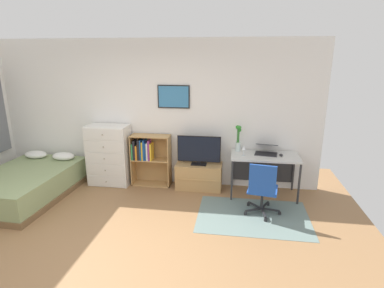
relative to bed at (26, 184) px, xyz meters
name	(u,v)px	position (x,y,z in m)	size (l,w,h in m)	color
ground_plane	(107,254)	(2.06, -1.37, -0.24)	(7.20, 7.20, 0.00)	#936B44
wall_back_with_posters	(155,113)	(2.07, 1.06, 1.11)	(6.12, 0.09, 2.70)	white
area_rug	(253,216)	(3.91, -0.14, -0.24)	(1.70, 1.20, 0.01)	slate
bed	(26,184)	(0.00, 0.00, 0.00)	(1.41, 2.04, 0.60)	brown
dresser	(109,155)	(1.22, 0.78, 0.33)	(0.77, 0.46, 1.15)	white
bookshelf	(148,156)	(1.96, 0.85, 0.34)	(0.73, 0.30, 0.97)	tan
tv_stand	(199,176)	(2.95, 0.80, 0.00)	(0.84, 0.41, 0.47)	tan
television	(199,151)	(2.95, 0.77, 0.50)	(0.79, 0.16, 0.54)	black
desk	(264,161)	(4.11, 0.76, 0.37)	(1.16, 0.63, 0.74)	silver
office_chair	(262,188)	(4.03, -0.08, 0.22)	(0.58, 0.58, 0.86)	#232326
laptop	(266,150)	(4.14, 0.81, 0.56)	(0.43, 0.46, 0.17)	#333338
computer_mouse	(281,155)	(4.38, 0.68, 0.52)	(0.06, 0.10, 0.03)	#262628
bamboo_vase	(238,136)	(3.64, 0.86, 0.77)	(0.10, 0.10, 0.47)	silver
wine_glass	(244,148)	(3.74, 0.60, 0.63)	(0.07, 0.07, 0.18)	silver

